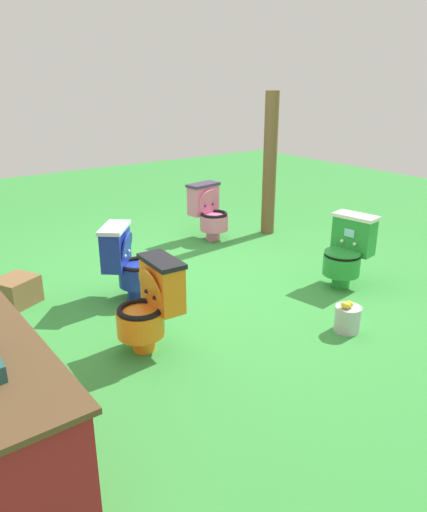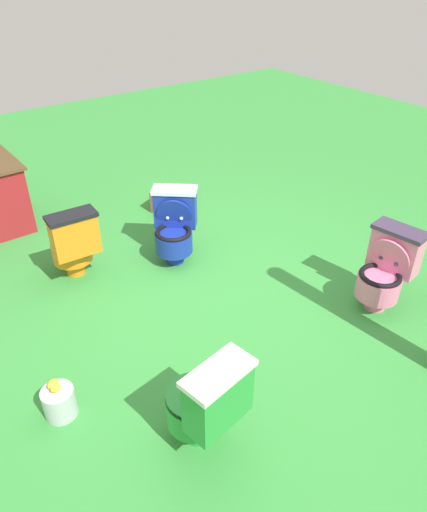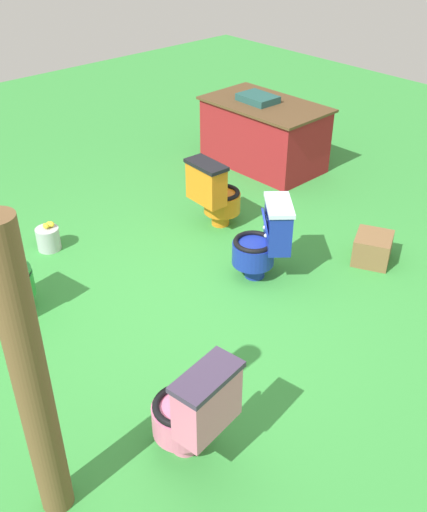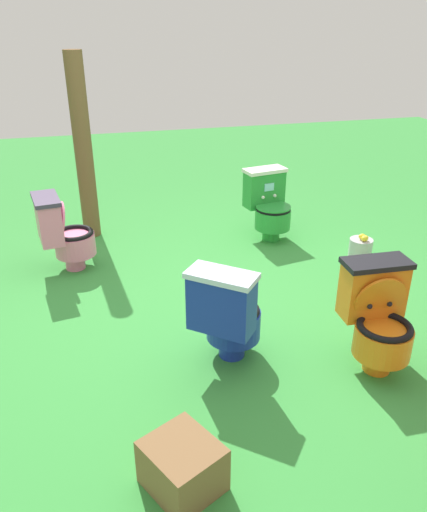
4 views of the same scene
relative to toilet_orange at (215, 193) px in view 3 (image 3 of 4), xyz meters
name	(u,v)px [view 3 (image 3 of 4)]	position (x,y,z in m)	size (l,w,h in m)	color
ground	(190,311)	(0.89, -1.09, -0.37)	(14.00, 14.00, 0.00)	green
toilet_orange	(215,193)	(0.00, 0.00, 0.00)	(0.44, 0.51, 0.73)	orange
toilet_blue	(265,240)	(0.94, -0.28, 0.00)	(0.63, 0.64, 0.73)	#192D9E
toilet_pink	(193,410)	(1.99, -1.99, 0.00)	(0.55, 0.47, 0.73)	pink
vendor_table	(264,134)	(-0.74, 1.47, 0.02)	(1.48, 0.89, 0.85)	maroon
wooden_post	(32,383)	(1.73, -2.79, 0.56)	(0.18, 0.18, 1.87)	brown
small_crate	(373,248)	(1.44, 0.64, -0.24)	(0.35, 0.32, 0.26)	brown
lemon_bucket	(48,238)	(-0.74, -1.46, -0.26)	(0.22, 0.22, 0.28)	#B7B7BF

